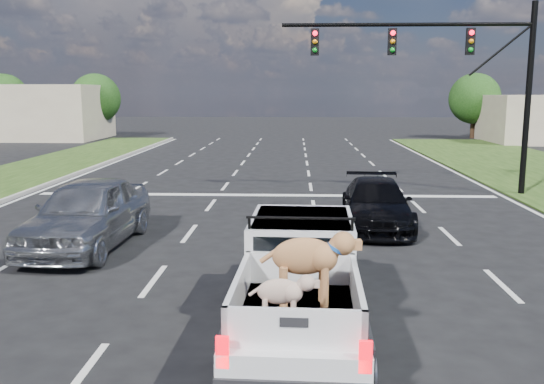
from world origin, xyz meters
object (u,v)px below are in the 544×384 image
Objects in this scene: traffic_signal at (463,66)px; pickup_truck at (300,279)px; silver_sedan at (87,213)px; black_coupe at (376,204)px.

pickup_truck is at bearing -114.84° from traffic_signal.
traffic_signal is 1.81× the size of silver_sedan.
traffic_signal reaches higher than silver_sedan.
black_coupe is at bearing 75.45° from pickup_truck.
traffic_signal reaches higher than pickup_truck.
pickup_truck is at bearing -41.23° from silver_sedan.
traffic_signal is at bearing 37.90° from silver_sedan.
pickup_truck is 7.22m from silver_sedan.
pickup_truck is 7.79m from black_coupe.
silver_sedan is at bearing -158.41° from black_coupe.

